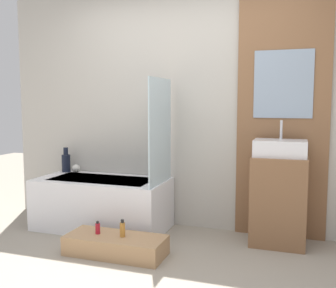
# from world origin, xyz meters

# --- Properties ---
(wall_tiled_back) EXTENTS (4.20, 0.06, 2.60)m
(wall_tiled_back) POSITION_xyz_m (0.00, 1.58, 1.30)
(wall_tiled_back) COLOR #B7B2A8
(wall_tiled_back) RESTS_ON ground_plane
(wall_wood_accent) EXTENTS (0.87, 0.04, 2.60)m
(wall_wood_accent) POSITION_xyz_m (0.98, 1.53, 1.31)
(wall_wood_accent) COLOR brown
(wall_wood_accent) RESTS_ON ground_plane
(bathtub) EXTENTS (1.38, 0.69, 0.53)m
(bathtub) POSITION_xyz_m (-0.81, 1.19, 0.27)
(bathtub) COLOR white
(bathtub) RESTS_ON ground_plane
(glass_shower_screen) EXTENTS (0.01, 0.62, 1.04)m
(glass_shower_screen) POSITION_xyz_m (-0.15, 1.17, 1.05)
(glass_shower_screen) COLOR silver
(glass_shower_screen) RESTS_ON bathtub
(wooden_step_bench) EXTENTS (0.88, 0.37, 0.17)m
(wooden_step_bench) POSITION_xyz_m (-0.35, 0.57, 0.08)
(wooden_step_bench) COLOR #A87F56
(wooden_step_bench) RESTS_ON ground_plane
(vanity_cabinet) EXTENTS (0.50, 0.41, 0.84)m
(vanity_cabinet) POSITION_xyz_m (0.98, 1.30, 0.42)
(vanity_cabinet) COLOR brown
(vanity_cabinet) RESTS_ON ground_plane
(sink) EXTENTS (0.48, 0.31, 0.34)m
(sink) POSITION_xyz_m (0.98, 1.30, 0.91)
(sink) COLOR white
(sink) RESTS_ON vanity_cabinet
(vase_tall_dark) EXTENTS (0.10, 0.10, 0.28)m
(vase_tall_dark) POSITION_xyz_m (-1.41, 1.43, 0.65)
(vase_tall_dark) COLOR black
(vase_tall_dark) RESTS_ON bathtub
(vase_round_light) EXTENTS (0.09, 0.09, 0.09)m
(vase_round_light) POSITION_xyz_m (-1.28, 1.43, 0.58)
(vase_round_light) COLOR silver
(vase_round_light) RESTS_ON bathtub
(bottle_soap_primary) EXTENTS (0.04, 0.04, 0.11)m
(bottle_soap_primary) POSITION_xyz_m (-0.53, 0.57, 0.22)
(bottle_soap_primary) COLOR #B21928
(bottle_soap_primary) RESTS_ON wooden_step_bench
(bottle_soap_secondary) EXTENTS (0.05, 0.05, 0.15)m
(bottle_soap_secondary) POSITION_xyz_m (-0.29, 0.57, 0.24)
(bottle_soap_secondary) COLOR #B2752D
(bottle_soap_secondary) RESTS_ON wooden_step_bench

